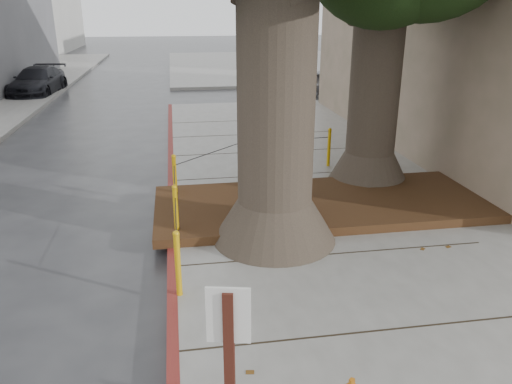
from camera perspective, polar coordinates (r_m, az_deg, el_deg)
ground at (r=6.32m, az=9.88°, el=-16.82°), size 140.00×140.00×0.00m
sidewalk_far at (r=35.78m, az=3.49°, el=14.34°), size 16.00×20.00×0.15m
curb_red at (r=8.12m, az=-9.58°, el=-7.17°), size 0.14×26.00×0.16m
planter_bed at (r=9.71m, az=7.67°, el=-1.33°), size 6.40×2.60×0.16m
bollard_ring at (r=9.66m, az=-3.11°, el=1.45°), size 3.79×5.39×0.95m
car_silver at (r=23.44m, az=8.41°, el=12.27°), size 3.47×1.45×1.17m
car_red at (r=24.83m, az=13.29°, el=12.46°), size 3.75×1.40×1.22m
car_dark at (r=25.37m, az=-23.69°, el=11.51°), size 2.13×4.46×1.25m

